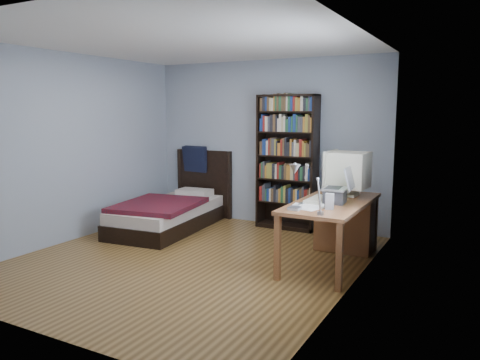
{
  "coord_description": "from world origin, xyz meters",
  "views": [
    {
      "loc": [
        3.05,
        -4.41,
        1.74
      ],
      "look_at": [
        0.36,
        0.58,
        0.9
      ],
      "focal_mm": 35.0,
      "sensor_mm": 36.0,
      "label": 1
    }
  ],
  "objects_px": {
    "bed": "(171,211)",
    "speaker": "(330,201)",
    "keyboard": "(318,200)",
    "crt_monitor": "(347,171)",
    "bookshelf": "(287,162)",
    "laptop": "(337,193)",
    "desk_lamp": "(299,174)",
    "desk": "(342,220)",
    "soda_can": "(327,192)"
  },
  "relations": [
    {
      "from": "bed",
      "to": "speaker",
      "type": "bearing_deg",
      "value": -18.65
    },
    {
      "from": "speaker",
      "to": "keyboard",
      "type": "bearing_deg",
      "value": 112.85
    },
    {
      "from": "bed",
      "to": "keyboard",
      "type": "bearing_deg",
      "value": -12.84
    },
    {
      "from": "crt_monitor",
      "to": "speaker",
      "type": "relative_size",
      "value": 3.22
    },
    {
      "from": "bookshelf",
      "to": "bed",
      "type": "bearing_deg",
      "value": -152.4
    },
    {
      "from": "laptop",
      "to": "desk_lamp",
      "type": "height_order",
      "value": "desk_lamp"
    },
    {
      "from": "speaker",
      "to": "bed",
      "type": "distance_m",
      "value": 2.93
    },
    {
      "from": "desk",
      "to": "desk_lamp",
      "type": "xyz_separation_m",
      "value": [
        0.01,
        -1.52,
        0.75
      ]
    },
    {
      "from": "crt_monitor",
      "to": "desk_lamp",
      "type": "distance_m",
      "value": 1.52
    },
    {
      "from": "speaker",
      "to": "bed",
      "type": "height_order",
      "value": "bed"
    },
    {
      "from": "desk",
      "to": "desk_lamp",
      "type": "relative_size",
      "value": 3.02
    },
    {
      "from": "keyboard",
      "to": "laptop",
      "type": "bearing_deg",
      "value": -1.54
    },
    {
      "from": "laptop",
      "to": "desk",
      "type": "bearing_deg",
      "value": 97.97
    },
    {
      "from": "desk",
      "to": "bookshelf",
      "type": "height_order",
      "value": "bookshelf"
    },
    {
      "from": "crt_monitor",
      "to": "bookshelf",
      "type": "bearing_deg",
      "value": 142.97
    },
    {
      "from": "desk",
      "to": "speaker",
      "type": "height_order",
      "value": "speaker"
    },
    {
      "from": "speaker",
      "to": "bed",
      "type": "xyz_separation_m",
      "value": [
        -2.72,
        0.92,
        -0.56
      ]
    },
    {
      "from": "bookshelf",
      "to": "bed",
      "type": "distance_m",
      "value": 1.88
    },
    {
      "from": "speaker",
      "to": "bed",
      "type": "bearing_deg",
      "value": 149.69
    },
    {
      "from": "desk_lamp",
      "to": "keyboard",
      "type": "xyz_separation_m",
      "value": [
        -0.15,
        0.99,
        -0.42
      ]
    },
    {
      "from": "desk",
      "to": "bed",
      "type": "distance_m",
      "value": 2.62
    },
    {
      "from": "crt_monitor",
      "to": "laptop",
      "type": "height_order",
      "value": "crt_monitor"
    },
    {
      "from": "keyboard",
      "to": "bookshelf",
      "type": "distance_m",
      "value": 1.68
    },
    {
      "from": "soda_can",
      "to": "desk_lamp",
      "type": "bearing_deg",
      "value": -84.16
    },
    {
      "from": "keyboard",
      "to": "speaker",
      "type": "xyz_separation_m",
      "value": [
        0.24,
        -0.35,
        0.07
      ]
    },
    {
      "from": "desk_lamp",
      "to": "speaker",
      "type": "height_order",
      "value": "desk_lamp"
    },
    {
      "from": "soda_can",
      "to": "bookshelf",
      "type": "height_order",
      "value": "bookshelf"
    },
    {
      "from": "desk",
      "to": "desk_lamp",
      "type": "bearing_deg",
      "value": -89.61
    },
    {
      "from": "bed",
      "to": "desk_lamp",
      "type": "bearing_deg",
      "value": -30.67
    },
    {
      "from": "bed",
      "to": "bookshelf",
      "type": "bearing_deg",
      "value": 27.6
    },
    {
      "from": "laptop",
      "to": "bookshelf",
      "type": "relative_size",
      "value": 0.2
    },
    {
      "from": "desk",
      "to": "soda_can",
      "type": "height_order",
      "value": "soda_can"
    },
    {
      "from": "desk_lamp",
      "to": "keyboard",
      "type": "height_order",
      "value": "desk_lamp"
    },
    {
      "from": "desk_lamp",
      "to": "desk",
      "type": "bearing_deg",
      "value": 90.39
    },
    {
      "from": "soda_can",
      "to": "bed",
      "type": "xyz_separation_m",
      "value": [
        -2.5,
        0.29,
        -0.53
      ]
    },
    {
      "from": "desk",
      "to": "soda_can",
      "type": "bearing_deg",
      "value": -115.48
    },
    {
      "from": "desk",
      "to": "keyboard",
      "type": "height_order",
      "value": "keyboard"
    },
    {
      "from": "desk",
      "to": "crt_monitor",
      "type": "distance_m",
      "value": 0.62
    },
    {
      "from": "soda_can",
      "to": "crt_monitor",
      "type": "bearing_deg",
      "value": 57.79
    },
    {
      "from": "keyboard",
      "to": "soda_can",
      "type": "height_order",
      "value": "soda_can"
    },
    {
      "from": "speaker",
      "to": "soda_can",
      "type": "bearing_deg",
      "value": 98.13
    },
    {
      "from": "crt_monitor",
      "to": "laptop",
      "type": "relative_size",
      "value": 1.32
    },
    {
      "from": "desk_lamp",
      "to": "bed",
      "type": "bearing_deg",
      "value": 149.33
    },
    {
      "from": "crt_monitor",
      "to": "laptop",
      "type": "bearing_deg",
      "value": -85.84
    },
    {
      "from": "desk_lamp",
      "to": "crt_monitor",
      "type": "bearing_deg",
      "value": 89.03
    },
    {
      "from": "keyboard",
      "to": "bed",
      "type": "height_order",
      "value": "bed"
    },
    {
      "from": "desk_lamp",
      "to": "keyboard",
      "type": "distance_m",
      "value": 1.09
    },
    {
      "from": "desk",
      "to": "speaker",
      "type": "relative_size",
      "value": 9.84
    },
    {
      "from": "keyboard",
      "to": "bookshelf",
      "type": "xyz_separation_m",
      "value": [
        -0.95,
        1.37,
        0.24
      ]
    },
    {
      "from": "bed",
      "to": "laptop",
      "type": "bearing_deg",
      "value": -11.99
    }
  ]
}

